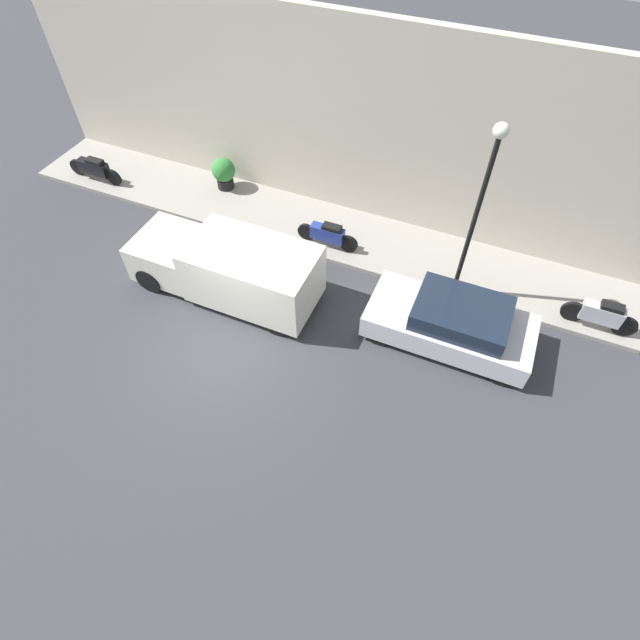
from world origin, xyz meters
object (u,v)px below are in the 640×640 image
(parked_car, at_px, (452,323))
(motorcycle_blue, at_px, (328,234))
(scooter_silver, at_px, (602,315))
(potted_plant, at_px, (224,172))
(motorcycle_black, at_px, (94,168))
(streetlamp, at_px, (483,192))
(delivery_van, at_px, (227,267))

(parked_car, xyz_separation_m, motorcycle_blue, (1.93, 4.08, -0.10))
(scooter_silver, height_order, potted_plant, potted_plant)
(motorcycle_blue, relative_size, motorcycle_black, 0.91)
(motorcycle_blue, bearing_deg, scooter_silver, -91.31)
(motorcycle_blue, distance_m, streetlamp, 4.73)
(motorcycle_black, bearing_deg, potted_plant, -72.33)
(parked_car, relative_size, potted_plant, 3.93)
(streetlamp, relative_size, potted_plant, 4.70)
(motorcycle_blue, bearing_deg, delivery_van, 146.34)
(parked_car, xyz_separation_m, potted_plant, (3.24, 8.26, 0.05))
(parked_car, distance_m, motorcycle_black, 12.57)
(motorcycle_blue, bearing_deg, parked_car, -115.35)
(delivery_van, xyz_separation_m, scooter_silver, (2.46, -9.18, -0.30))
(motorcycle_blue, distance_m, potted_plant, 4.38)
(parked_car, bearing_deg, potted_plant, 68.61)
(parked_car, distance_m, scooter_silver, 3.78)
(motorcycle_black, distance_m, potted_plant, 4.37)
(scooter_silver, bearing_deg, parked_car, 117.79)
(delivery_van, height_order, scooter_silver, delivery_van)
(delivery_van, bearing_deg, motorcycle_black, 68.43)
(scooter_silver, relative_size, streetlamp, 0.38)
(streetlamp, height_order, potted_plant, streetlamp)
(potted_plant, bearing_deg, motorcycle_black, 107.67)
(scooter_silver, xyz_separation_m, streetlamp, (-0.13, 3.59, 2.69))
(streetlamp, bearing_deg, motorcycle_black, 88.71)
(motorcycle_blue, height_order, potted_plant, potted_plant)
(motorcycle_black, relative_size, potted_plant, 2.00)
(parked_car, xyz_separation_m, streetlamp, (1.64, 0.25, 2.65))
(parked_car, xyz_separation_m, delivery_van, (-0.70, 5.83, 0.26))
(parked_car, height_order, scooter_silver, parked_car)
(motorcycle_black, xyz_separation_m, scooter_silver, (-0.15, -15.77, 0.03))
(motorcycle_blue, bearing_deg, streetlamp, -94.42)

